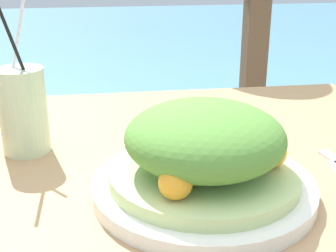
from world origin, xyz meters
TOP-DOWN VIEW (x-y plane):
  - patio_table at (0.00, 0.00)m, footprint 1.00×0.71m
  - railing_fence at (0.00, 0.80)m, footprint 2.80×0.08m
  - sea_backdrop at (0.00, 3.30)m, footprint 12.00×4.00m
  - salad_plate at (0.08, -0.12)m, footprint 0.29×0.29m
  - drink_glass at (-0.17, 0.06)m, footprint 0.07×0.07m

SIDE VIEW (x-z plane):
  - sea_backdrop at x=0.00m, z-range 0.00..0.37m
  - patio_table at x=0.00m, z-range 0.26..1.02m
  - railing_fence at x=0.00m, z-range 0.23..1.27m
  - salad_plate at x=0.08m, z-range 0.75..0.87m
  - drink_glass at x=-0.17m, z-range 0.71..0.95m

